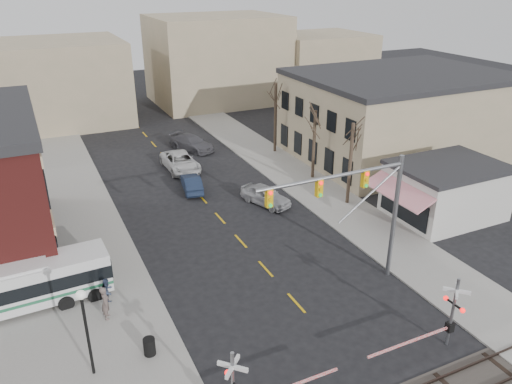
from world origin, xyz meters
The scene contains 19 objects.
ground centered at (0.00, 0.00, 0.00)m, with size 160.00×160.00×0.00m, color black.
sidewalk_west centered at (-9.50, 20.00, 0.06)m, with size 5.00×60.00×0.12m, color gray.
sidewalk_east centered at (9.50, 20.00, 0.06)m, with size 5.00×60.00×0.12m, color gray.
tan_building centered at (22.00, 20.00, 4.26)m, with size 20.30×15.30×8.50m.
awning_shop centered at (15.97, 7.00, 2.16)m, with size 9.74×6.20×4.30m.
tree_east_a centered at (10.50, 12.00, 3.50)m, with size 0.28×0.28×6.75m.
tree_east_b centered at (10.80, 18.00, 3.27)m, with size 0.28×0.28×6.30m.
tree_east_c centered at (11.00, 26.00, 3.72)m, with size 0.28×0.28×7.20m.
transit_bus centered at (-14.82, 8.10, 1.60)m, with size 10.95×2.83×2.80m.
traffic_signal_mast centered at (4.10, 2.16, 5.71)m, with size 9.40×0.30×8.00m.
rr_crossing_east centered at (4.86, -4.35, 1.97)m, with size 5.60×1.36×4.00m.
street_lamp centered at (-11.49, 1.25, 3.44)m, with size 0.44×0.44×4.69m.
trash_bin centered at (-8.75, 1.37, 0.58)m, with size 0.60×0.60×0.93m, color black.
car_a centered at (4.36, 14.82, 0.78)m, with size 1.85×4.59×1.56m, color #98999C.
car_b centered at (-0.25, 20.02, 0.70)m, with size 1.48×4.24×1.40m, color #152036.
car_c centered at (0.38, 25.22, 0.81)m, with size 2.70×5.87×1.63m, color silver.
car_d centered at (3.25, 30.42, 0.80)m, with size 2.23×5.48×1.59m, color #46454B.
pedestrian_near centered at (-10.14, 5.19, 1.11)m, with size 0.72×0.47×1.97m, color #63544F.
pedestrian_far centered at (-9.83, 6.46, 0.95)m, with size 0.80×0.63×1.65m, color #303C55.
Camera 1 is at (-12.31, -18.49, 17.63)m, focal length 35.00 mm.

